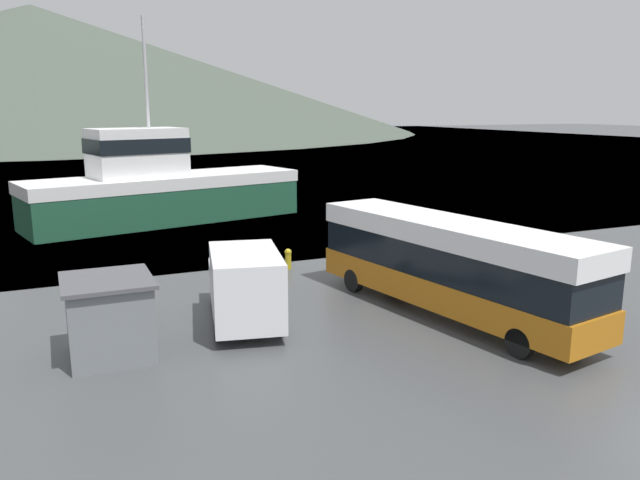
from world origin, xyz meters
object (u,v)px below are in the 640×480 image
(tour_bus, at_px, (449,262))
(storage_bin, at_px, (493,252))
(fishing_boat, at_px, (161,187))
(dock_kiosk, at_px, (109,317))
(delivery_van, at_px, (245,284))

(tour_bus, relative_size, storage_bin, 8.03)
(tour_bus, height_order, fishing_boat, fishing_boat)
(storage_bin, relative_size, dock_kiosk, 0.54)
(tour_bus, xyz_separation_m, fishing_boat, (-6.06, 22.26, 0.37))
(delivery_van, relative_size, dock_kiosk, 2.16)
(delivery_van, distance_m, storage_bin, 13.36)
(storage_bin, distance_m, dock_kiosk, 17.94)
(storage_bin, bearing_deg, fishing_boat, 125.53)
(fishing_boat, xyz_separation_m, dock_kiosk, (-5.17, -21.50, -1.05))
(fishing_boat, xyz_separation_m, storage_bin, (12.21, -17.10, -1.70))
(delivery_van, height_order, fishing_boat, fishing_boat)
(tour_bus, relative_size, fishing_boat, 0.66)
(tour_bus, relative_size, delivery_van, 1.99)
(tour_bus, distance_m, delivery_van, 7.09)
(dock_kiosk, bearing_deg, storage_bin, 14.19)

